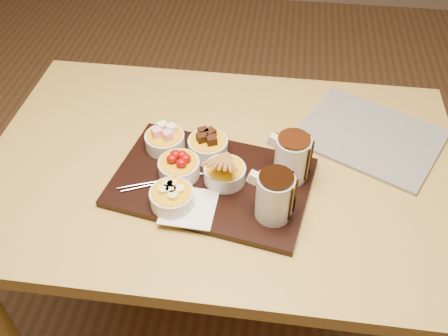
# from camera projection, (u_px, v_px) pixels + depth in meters

# --- Properties ---
(ground) EXTENTS (5.00, 5.00, 0.00)m
(ground) POSITION_uv_depth(u_px,v_px,m) (222.00, 314.00, 1.78)
(ground) COLOR brown
(ground) RESTS_ON ground
(dining_table) EXTENTS (1.20, 0.80, 0.75)m
(dining_table) POSITION_uv_depth(u_px,v_px,m) (222.00, 189.00, 1.33)
(dining_table) COLOR #BD9B46
(dining_table) RESTS_ON ground
(serving_board) EXTENTS (0.51, 0.38, 0.02)m
(serving_board) POSITION_uv_depth(u_px,v_px,m) (212.00, 182.00, 1.20)
(serving_board) COLOR black
(serving_board) RESTS_ON dining_table
(napkin) EXTENTS (0.12, 0.12, 0.00)m
(napkin) POSITION_uv_depth(u_px,v_px,m) (189.00, 207.00, 1.13)
(napkin) COLOR white
(napkin) RESTS_ON serving_board
(bowl_marshmallows) EXTENTS (0.10, 0.10, 0.04)m
(bowl_marshmallows) POSITION_uv_depth(u_px,v_px,m) (165.00, 141.00, 1.26)
(bowl_marshmallows) COLOR silver
(bowl_marshmallows) RESTS_ON serving_board
(bowl_cake) EXTENTS (0.10, 0.10, 0.04)m
(bowl_cake) POSITION_uv_depth(u_px,v_px,m) (208.00, 146.00, 1.25)
(bowl_cake) COLOR silver
(bowl_cake) RESTS_ON serving_board
(bowl_strawberries) EXTENTS (0.10, 0.10, 0.04)m
(bowl_strawberries) POSITION_uv_depth(u_px,v_px,m) (179.00, 168.00, 1.19)
(bowl_strawberries) COLOR silver
(bowl_strawberries) RESTS_ON serving_board
(bowl_biscotti) EXTENTS (0.10, 0.10, 0.04)m
(bowl_biscotti) POSITION_uv_depth(u_px,v_px,m) (225.00, 174.00, 1.18)
(bowl_biscotti) COLOR silver
(bowl_biscotti) RESTS_ON serving_board
(bowl_bananas) EXTENTS (0.10, 0.10, 0.04)m
(bowl_bananas) POSITION_uv_depth(u_px,v_px,m) (172.00, 198.00, 1.12)
(bowl_bananas) COLOR silver
(bowl_bananas) RESTS_ON serving_board
(pitcher_dark_chocolate) EXTENTS (0.09, 0.09, 0.11)m
(pitcher_dark_chocolate) POSITION_uv_depth(u_px,v_px,m) (274.00, 197.00, 1.07)
(pitcher_dark_chocolate) COLOR silver
(pitcher_dark_chocolate) RESTS_ON serving_board
(pitcher_milk_chocolate) EXTENTS (0.09, 0.09, 0.11)m
(pitcher_milk_chocolate) POSITION_uv_depth(u_px,v_px,m) (292.00, 158.00, 1.16)
(pitcher_milk_chocolate) COLOR silver
(pitcher_milk_chocolate) RESTS_ON serving_board
(fondue_skewers) EXTENTS (0.12, 0.25, 0.01)m
(fondue_skewers) POSITION_uv_depth(u_px,v_px,m) (172.00, 179.00, 1.19)
(fondue_skewers) COLOR silver
(fondue_skewers) RESTS_ON serving_board
(newspaper) EXTENTS (0.44, 0.41, 0.01)m
(newspaper) POSITION_uv_depth(u_px,v_px,m) (369.00, 136.00, 1.33)
(newspaper) COLOR beige
(newspaper) RESTS_ON dining_table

